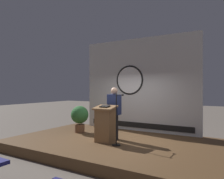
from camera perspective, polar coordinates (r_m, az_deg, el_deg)
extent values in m
plane|color=#6B6056|center=(7.03, 0.54, -15.54)|extent=(40.00, 40.00, 0.00)
cube|color=brown|center=(6.99, 0.54, -14.36)|extent=(6.40, 4.00, 0.30)
cube|color=silver|center=(8.41, 6.93, 1.28)|extent=(4.60, 0.10, 3.53)
cylinder|color=black|center=(8.52, 4.58, 2.46)|extent=(1.15, 0.02, 1.15)
cylinder|color=white|center=(8.51, 4.57, 2.46)|extent=(1.02, 0.02, 1.02)
cube|color=black|center=(8.47, 6.76, -9.21)|extent=(4.14, 0.02, 0.20)
cube|color=olive|center=(6.64, -1.80, -9.35)|extent=(0.52, 0.40, 1.01)
cube|color=olive|center=(6.57, -1.80, -4.75)|extent=(0.64, 0.50, 0.14)
cube|color=black|center=(6.55, -1.89, -4.37)|extent=(0.28, 0.20, 0.06)
cylinder|color=black|center=(7.05, 0.58, -9.72)|extent=(0.26, 0.26, 0.79)
cube|color=navy|center=(6.96, 0.58, -3.92)|extent=(0.40, 0.24, 0.64)
sphere|color=tan|center=(6.94, 0.58, -0.37)|extent=(0.22, 0.22, 0.22)
cylinder|color=black|center=(6.38, 1.12, -14.29)|extent=(0.24, 0.24, 0.02)
cylinder|color=black|center=(6.24, 1.12, -7.82)|extent=(0.03, 0.03, 1.48)
cylinder|color=black|center=(6.34, 1.98, -1.44)|extent=(0.02, 0.38, 0.02)
sphere|color=#262626|center=(6.51, 2.79, -1.39)|extent=(0.07, 0.07, 0.07)
cylinder|color=brown|center=(8.24, -8.43, -9.98)|extent=(0.36, 0.36, 0.30)
sphere|color=#2D6B33|center=(8.16, -8.43, -6.52)|extent=(0.65, 0.65, 0.65)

